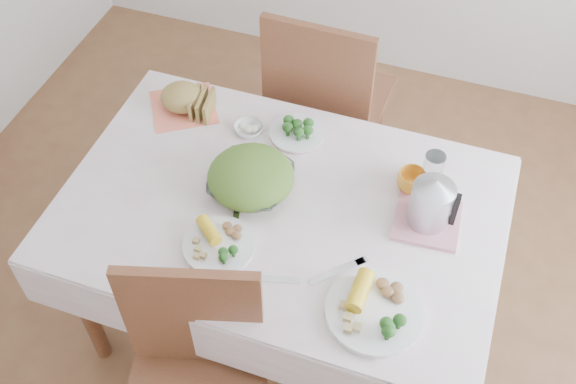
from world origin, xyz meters
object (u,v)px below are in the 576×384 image
(dinner_plate_left, at_px, (219,246))
(electric_kettle, at_px, (432,199))
(dinner_plate_right, at_px, (374,312))
(dining_table, at_px, (281,269))
(yellow_mug, at_px, (412,181))
(salad_bowl, at_px, (251,183))
(chair_far, at_px, (329,109))

(dinner_plate_left, relative_size, electric_kettle, 1.21)
(dinner_plate_left, bearing_deg, electric_kettle, 27.81)
(dinner_plate_right, bearing_deg, dining_table, 143.19)
(dining_table, distance_m, yellow_mug, 0.63)
(dining_table, xyz_separation_m, salad_bowl, (-0.12, 0.04, 0.42))
(dining_table, xyz_separation_m, electric_kettle, (0.49, 0.09, 0.51))
(salad_bowl, relative_size, dinner_plate_left, 1.19)
(dining_table, height_order, dinner_plate_left, dinner_plate_left)
(dining_table, relative_size, chair_far, 1.32)
(dinner_plate_left, height_order, yellow_mug, yellow_mug)
(yellow_mug, bearing_deg, chair_far, 127.26)
(yellow_mug, bearing_deg, dinner_plate_left, -139.78)
(yellow_mug, distance_m, electric_kettle, 0.17)
(dining_table, distance_m, dinner_plate_right, 0.65)
(dining_table, xyz_separation_m, dinner_plate_left, (-0.13, -0.23, 0.40))
(dining_table, relative_size, dinner_plate_left, 5.91)
(dining_table, height_order, chair_far, chair_far)
(salad_bowl, distance_m, electric_kettle, 0.62)
(dining_table, bearing_deg, salad_bowl, 162.83)
(dinner_plate_left, bearing_deg, salad_bowl, 88.12)
(salad_bowl, height_order, dinner_plate_left, salad_bowl)
(salad_bowl, height_order, dinner_plate_right, salad_bowl)
(chair_far, distance_m, yellow_mug, 0.84)
(dinner_plate_right, bearing_deg, chair_far, 112.48)
(dining_table, xyz_separation_m, dinner_plate_right, (0.41, -0.30, 0.40))
(salad_bowl, bearing_deg, dining_table, -17.17)
(dining_table, relative_size, electric_kettle, 7.18)
(electric_kettle, bearing_deg, dinner_plate_right, -108.17)
(dining_table, distance_m, electric_kettle, 0.71)
(dining_table, height_order, salad_bowl, salad_bowl)
(dinner_plate_left, height_order, electric_kettle, electric_kettle)
(electric_kettle, bearing_deg, chair_far, 119.75)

